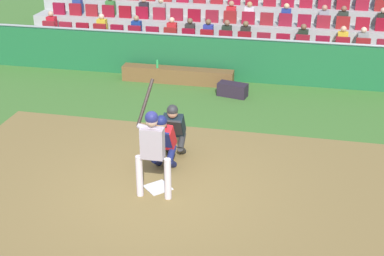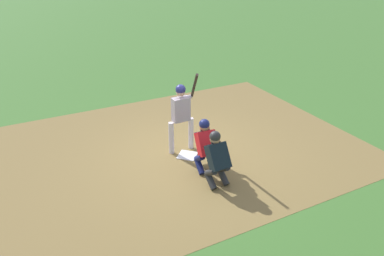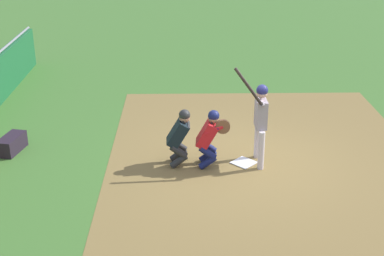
{
  "view_description": "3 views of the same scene",
  "coord_description": "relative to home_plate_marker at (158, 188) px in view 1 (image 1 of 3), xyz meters",
  "views": [
    {
      "loc": [
        -2.55,
        9.01,
        5.65
      ],
      "look_at": [
        -0.48,
        -0.93,
        0.92
      ],
      "focal_mm": 52.17,
      "sensor_mm": 36.0,
      "label": 1
    },
    {
      "loc": [
        -3.57,
        -7.01,
        4.64
      ],
      "look_at": [
        -0.22,
        -0.67,
        1.11
      ],
      "focal_mm": 34.5,
      "sensor_mm": 36.0,
      "label": 2
    },
    {
      "loc": [
        10.21,
        -1.41,
        5.15
      ],
      "look_at": [
        0.02,
        -1.11,
        0.84
      ],
      "focal_mm": 50.0,
      "sensor_mm": 36.0,
      "label": 3
    }
  ],
  "objects": [
    {
      "name": "batter_at_plate",
      "position": [
        0.0,
        0.3,
        1.08
      ],
      "size": [
        0.68,
        0.74,
        2.17
      ],
      "color": "silver",
      "rests_on": "ground_plane"
    },
    {
      "name": "bleacher_stand",
      "position": [
        -0.02,
        -10.68,
        0.67
      ],
      "size": [
        14.19,
        3.8,
        2.43
      ],
      "color": "#A1A39F",
      "rests_on": "ground_plane"
    },
    {
      "name": "home_plate_umpire",
      "position": [
        0.0,
        -1.36,
        0.67
      ],
      "size": [
        0.47,
        0.51,
        1.26
      ],
      "color": "#29292A",
      "rests_on": "ground_plane"
    },
    {
      "name": "infield_dirt_patch",
      "position": [
        0.0,
        0.5,
        -0.01
      ],
      "size": [
        9.1,
        6.9,
        0.01
      ],
      "primitive_type": "cube",
      "rotation": [
        0.0,
        0.0,
        -0.01
      ],
      "color": "olive",
      "rests_on": "ground_plane"
    },
    {
      "name": "ground_plane",
      "position": [
        0.0,
        0.0,
        -0.02
      ],
      "size": [
        160.0,
        160.0,
        0.0
      ],
      "primitive_type": "plane",
      "color": "#40702D"
    },
    {
      "name": "dugout_wall",
      "position": [
        0.0,
        -6.39,
        0.61
      ],
      "size": [
        15.6,
        0.24,
        1.31
      ],
      "color": "#1D6234",
      "rests_on": "ground_plane"
    },
    {
      "name": "home_plate_marker",
      "position": [
        0.0,
        0.0,
        0.0
      ],
      "size": [
        0.62,
        0.62,
        0.02
      ],
      "primitive_type": "cube",
      "rotation": [
        0.0,
        0.0,
        0.79
      ],
      "color": "white",
      "rests_on": "infield_dirt_patch"
    },
    {
      "name": "water_bottle_on_bench",
      "position": [
        1.54,
        -5.76,
        0.54
      ],
      "size": [
        0.07,
        0.07,
        0.24
      ],
      "primitive_type": "cylinder",
      "color": "green",
      "rests_on": "dugout_bench"
    },
    {
      "name": "catcher_crouching",
      "position": [
        0.09,
        -0.74,
        0.69
      ],
      "size": [
        0.48,
        0.71,
        1.27
      ],
      "color": "#161E52",
      "rests_on": "ground_plane"
    },
    {
      "name": "dugout_bench",
      "position": [
        0.97,
        -5.84,
        0.2
      ],
      "size": [
        3.25,
        0.4,
        0.44
      ],
      "primitive_type": "cube",
      "color": "brown",
      "rests_on": "ground_plane"
    },
    {
      "name": "equipment_duffel_bag",
      "position": [
        -0.74,
        -5.12,
        0.17
      ],
      "size": [
        0.85,
        0.53,
        0.37
      ],
      "primitive_type": "cube",
      "rotation": [
        0.0,
        0.0,
        -0.23
      ],
      "color": "#281D2A",
      "rests_on": "ground_plane"
    }
  ]
}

